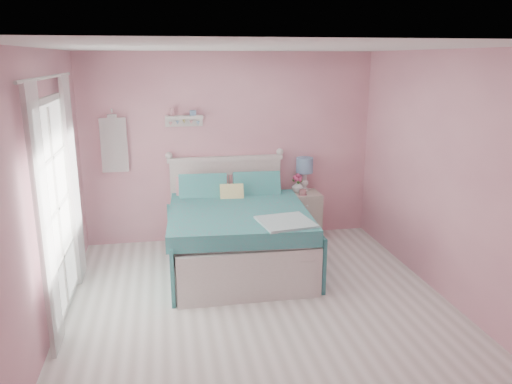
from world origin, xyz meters
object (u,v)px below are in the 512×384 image
object	(u,v)px
nightstand	(302,215)
vase	(298,186)
table_lamp	(305,168)
teacup	(303,192)
bed	(236,234)

from	to	relation	value
nightstand	vase	distance (m)	0.43
nightstand	table_lamp	bearing A→B (deg)	68.32
nightstand	table_lamp	xyz separation A→B (m)	(0.05, 0.12, 0.67)
table_lamp	vase	world-z (taller)	table_lamp
nightstand	teacup	world-z (taller)	teacup
bed	table_lamp	xyz separation A→B (m)	(1.12, 0.90, 0.60)
bed	nightstand	xyz separation A→B (m)	(1.07, 0.79, -0.07)
table_lamp	vase	distance (m)	0.29
bed	vase	size ratio (longest dim) A/B	12.11
bed	vase	world-z (taller)	bed
bed	table_lamp	world-z (taller)	bed
nightstand	vase	size ratio (longest dim) A/B	3.87
teacup	table_lamp	bearing A→B (deg)	70.62
table_lamp	teacup	size ratio (longest dim) A/B	4.82
nightstand	bed	bearing A→B (deg)	-143.71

